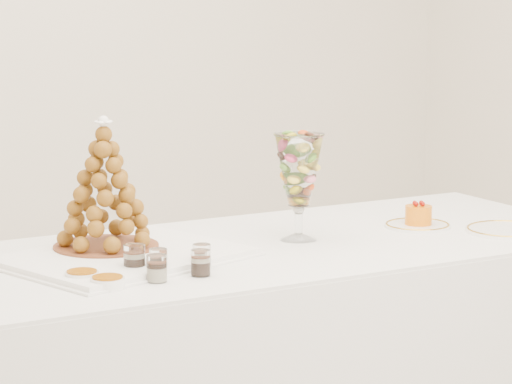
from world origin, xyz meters
TOP-DOWN VIEW (x-y plane):
  - buffet_table at (-0.02, 0.10)m, footprint 2.18×0.99m
  - lace_tray at (-0.41, 0.15)m, footprint 0.69×0.58m
  - macaron_vase at (0.14, 0.11)m, footprint 0.14×0.14m
  - cake_plate at (0.55, 0.06)m, footprint 0.20×0.20m
  - spare_plate at (0.73, -0.15)m, footprint 0.25×0.25m
  - verrine_a at (-0.45, 0.00)m, footprint 0.06×0.06m
  - verrine_b at (-0.40, -0.03)m, footprint 0.05×0.05m
  - verrine_c at (-0.28, -0.04)m, footprint 0.05×0.05m
  - verrine_d at (-0.44, -0.11)m, footprint 0.06×0.06m
  - verrine_e at (-0.32, -0.12)m, footprint 0.05×0.05m
  - ramekin_back at (-0.61, -0.01)m, footprint 0.09×0.09m
  - ramekin_front at (-0.58, -0.10)m, footprint 0.09×0.09m
  - croquembouche at (-0.42, 0.24)m, footprint 0.29×0.29m
  - mousse_cake at (0.55, 0.06)m, footprint 0.08×0.08m

SIDE VIEW (x-z plane):
  - buffet_table at x=-0.02m, z-range 0.00..0.81m
  - cake_plate at x=0.55m, z-range 0.81..0.82m
  - spare_plate at x=0.73m, z-range 0.81..0.82m
  - lace_tray at x=-0.41m, z-range 0.81..0.83m
  - ramekin_front at x=-0.58m, z-range 0.81..0.84m
  - ramekin_back at x=-0.61m, z-range 0.81..0.84m
  - verrine_b at x=-0.40m, z-range 0.81..0.88m
  - verrine_c at x=-0.28m, z-range 0.81..0.88m
  - verrine_e at x=-0.32m, z-range 0.81..0.88m
  - verrine_d at x=-0.44m, z-range 0.81..0.88m
  - verrine_a at x=-0.45m, z-range 0.81..0.89m
  - mousse_cake at x=0.55m, z-range 0.81..0.89m
  - croquembouche at x=-0.42m, z-range 0.83..1.19m
  - macaron_vase at x=0.14m, z-range 0.86..1.17m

